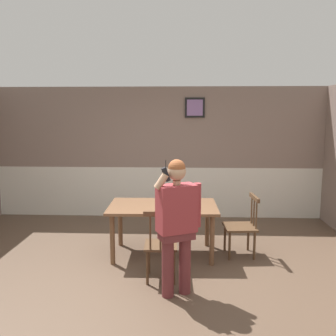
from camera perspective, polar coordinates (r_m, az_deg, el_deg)
name	(u,v)px	position (r m, az deg, el deg)	size (l,w,h in m)	color
ground_plane	(142,276)	(5.01, -4.08, -16.55)	(7.42, 7.42, 0.00)	brown
room_back_partition	(158,155)	(7.43, -1.64, 2.02)	(6.74, 0.17, 2.64)	gray
dining_table	(163,211)	(5.47, -0.81, -6.79)	(1.63, 0.99, 0.77)	brown
chair_near_window	(242,226)	(5.62, 11.54, -8.84)	(0.49, 0.49, 0.92)	#513823
chair_by_doorway	(161,245)	(4.71, -1.14, -11.98)	(0.43, 0.43, 0.95)	#513823
person_figure	(177,219)	(4.22, 1.44, -7.94)	(0.54, 0.40, 1.62)	brown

